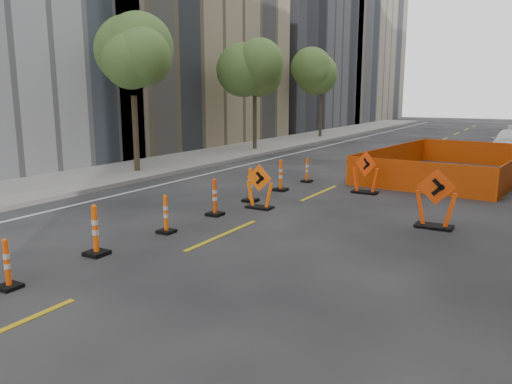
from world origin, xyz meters
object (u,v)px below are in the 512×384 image
Objects in this scene: channelizer_8 at (307,170)px; chevron_sign_center at (366,172)px; channelizer_6 at (250,185)px; channelizer_7 at (281,175)px; chevron_sign_right at (436,198)px; channelizer_5 at (215,197)px; channelizer_2 at (7,264)px; chevron_sign_left at (260,187)px; channelizer_4 at (166,214)px; channelizer_3 at (95,230)px; parked_car_near at (511,142)px.

channelizer_8 is 0.66× the size of chevron_sign_center.
channelizer_6 is 0.98× the size of channelizer_7.
channelizer_5 is at bearing -176.14° from chevron_sign_right.
channelizer_2 is 0.87× the size of channelizer_5.
channelizer_8 is 2.84m from chevron_sign_center.
channelizer_4 is at bearing -105.41° from chevron_sign_left.
channelizer_3 is 0.24× the size of parked_car_near.
channelizer_6 is (0.10, 6.25, -0.01)m from channelizer_3.
channelizer_4 is (0.16, 2.08, -0.07)m from channelizer_3.
channelizer_6 is 0.72× the size of chevron_sign_right.
channelizer_7 is (-0.05, 6.25, 0.08)m from channelizer_4.
channelizer_7 is at bearing -109.18° from parked_car_near.
parked_car_near reaches higher than channelizer_2.
chevron_sign_left is (0.72, -0.68, 0.12)m from channelizer_6.
channelizer_8 is (0.18, 10.41, -0.07)m from channelizer_3.
channelizer_5 is 0.96× the size of channelizer_6.
chevron_sign_center is 0.32× the size of parked_car_near.
chevron_sign_center reaches higher than channelizer_6.
channelizer_5 is 0.69× the size of chevron_sign_right.
channelizer_3 reaches higher than channelizer_6.
chevron_sign_right is at bearing 17.04° from channelizer_5.
channelizer_6 is at bearing 131.95° from chevron_sign_left.
channelizer_3 is 8.25m from chevron_sign_right.
channelizer_5 is (0.17, 4.17, -0.02)m from channelizer_3.
parked_car_near reaches higher than chevron_sign_right.
chevron_sign_center reaches higher than channelizer_8.
channelizer_4 is 2.08m from channelizer_5.
channelizer_3 is at bearing -92.36° from channelizer_5.
channelizer_8 is at bearing 127.81° from chevron_sign_right.
channelizer_3 is 2.09m from channelizer_4.
channelizer_5 is at bearing 87.64° from channelizer_3.
parked_car_near is at bearing 67.76° from chevron_sign_left.
chevron_sign_left is at bearing -75.54° from channelizer_7.
chevron_sign_center is at bearing -100.90° from parked_car_near.
chevron_sign_right reaches higher than channelizer_2.
channelizer_5 is 0.23× the size of parked_car_near.
chevron_sign_left is at bearing 170.43° from chevron_sign_right.
chevron_sign_right is at bearing -1.05° from chevron_sign_left.
channelizer_2 is 2.09m from channelizer_3.
channelizer_7 reaches higher than channelizer_8.
channelizer_2 is at bearing -100.34° from parked_car_near.
channelizer_3 is 10.42m from channelizer_8.
channelizer_6 is 0.83× the size of chevron_sign_left.
chevron_sign_center reaches higher than channelizer_3.
parked_car_near is (3.65, 14.00, 0.04)m from chevron_sign_center.
channelizer_4 is at bearing -159.10° from chevron_sign_right.
channelizer_7 is (0.11, 8.33, 0.00)m from channelizer_3.
channelizer_3 is at bearing -90.93° from channelizer_6.
channelizer_3 is 4.17m from channelizer_5.
channelizer_6 reaches higher than channelizer_8.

